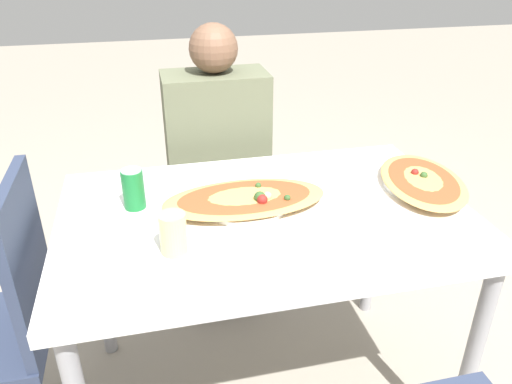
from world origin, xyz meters
TOP-DOWN VIEW (x-y plane):
  - dining_table at (0.00, 0.00)m, footprint 1.23×0.80m
  - chair_far_seated at (-0.05, 0.73)m, footprint 0.40×0.40m
  - person_seated at (-0.05, 0.62)m, footprint 0.41×0.26m
  - pizza_main at (-0.05, 0.05)m, footprint 0.51×0.26m
  - soda_can at (-0.38, 0.11)m, footprint 0.07×0.07m
  - drink_glass at (-0.29, -0.15)m, footprint 0.07×0.07m
  - pizza_second at (0.54, 0.04)m, footprint 0.35×0.47m

SIDE VIEW (x-z plane):
  - chair_far_seated at x=-0.05m, z-range 0.05..1.00m
  - dining_table at x=0.00m, z-range 0.30..1.08m
  - person_seated at x=-0.05m, z-range 0.11..1.33m
  - pizza_second at x=0.54m, z-range 0.77..0.82m
  - pizza_main at x=-0.05m, z-range 0.76..0.82m
  - drink_glass at x=-0.29m, z-range 0.77..0.88m
  - soda_can at x=-0.38m, z-range 0.77..0.90m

